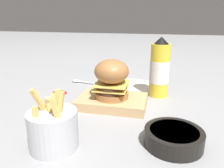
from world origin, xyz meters
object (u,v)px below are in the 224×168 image
Objects in this scene: fries_basket at (53,129)px; burger at (112,79)px; spoon at (82,82)px; side_bowl at (174,137)px; serving_board at (112,102)px; ketchup_bottle at (160,69)px.

burger is at bearing -105.68° from fries_basket.
spoon is at bearing -76.55° from fries_basket.
fries_basket is at bearing 14.42° from side_bowl.
serving_board is at bearing 142.73° from spoon.
side_bowl is at bearing 134.72° from burger.
side_bowl is (-0.20, 0.21, 0.01)m from serving_board.
side_bowl is at bearing 97.70° from ketchup_bottle.
fries_basket is 0.84× the size of spoon.
serving_board is 1.57× the size of fries_basket.
ketchup_bottle is 1.53× the size of fries_basket.
spoon is at bearing -47.21° from side_bowl.
fries_basket reaches higher than spoon.
ketchup_bottle is 1.61× the size of side_bowl.
side_bowl reaches higher than spoon.
serving_board is 1.77× the size of burger.
fries_basket is (0.08, 0.28, 0.03)m from serving_board.
serving_board is at bearing 136.32° from burger.
spoon is (0.20, -0.23, -0.10)m from burger.
ketchup_bottle is (-0.16, -0.14, 0.09)m from serving_board.
side_bowl is at bearing 134.71° from serving_board.
fries_basket is at bearing 115.18° from spoon.
serving_board is 0.29m from side_bowl.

